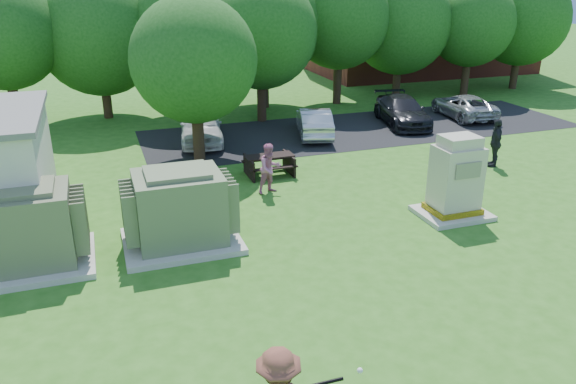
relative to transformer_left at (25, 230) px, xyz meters
name	(u,v)px	position (x,y,z in m)	size (l,w,h in m)	color
ground	(350,315)	(6.50, -4.50, -0.97)	(120.00, 120.00, 0.00)	#2D6619
brick_building	(422,14)	(24.50, 22.50, 3.03)	(15.00, 8.00, 8.00)	maroon
parking_strip	(364,129)	(13.50, 9.00, -0.96)	(20.00, 6.00, 0.01)	#232326
transformer_left	(25,230)	(0.00, 0.00, 0.00)	(3.00, 2.40, 2.07)	beige
transformer_right	(180,210)	(3.70, 0.00, 0.00)	(3.00, 2.40, 2.07)	beige
generator_cabinet	(455,182)	(11.55, -0.74, 0.09)	(2.00, 1.63, 2.43)	beige
picnic_table	(269,163)	(7.51, 4.43, -0.51)	(1.71, 1.28, 0.73)	black
person_by_generator	(466,175)	(12.40, -0.11, -0.02)	(0.70, 0.46, 1.91)	black
person_at_picnic	(270,169)	(7.02, 2.79, -0.14)	(0.80, 0.63, 1.65)	#C06690
person_walking_right	(495,143)	(15.66, 2.68, -0.08)	(1.04, 0.43, 1.78)	#232428
car_white	(201,125)	(6.04, 9.39, -0.25)	(1.70, 4.22, 1.44)	silver
car_silver_a	(314,122)	(10.88, 8.64, -0.35)	(1.32, 3.78, 1.25)	#BCBBC1
car_dark	(402,111)	(15.55, 9.20, -0.33)	(1.80, 4.43, 1.28)	black
car_silver_b	(463,106)	(19.11, 9.43, -0.40)	(1.88, 4.09, 1.14)	#A8A7AC
batting_equipment	(318,384)	(4.51, -7.55, 0.24)	(1.24, 0.09, 0.16)	black
tree_row	(224,29)	(8.25, 14.00, 3.18)	(41.30, 13.30, 7.30)	#47301E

